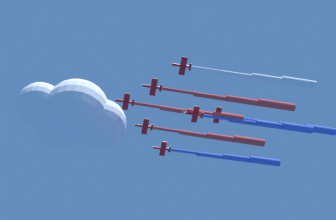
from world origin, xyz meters
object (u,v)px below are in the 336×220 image
object	(u,v)px
jet_port_mid	(270,79)
jet_starboard_outer	(294,126)
jet_port_outer	(272,125)
jet_port_inner	(246,101)
jet_starboard_inner	(223,138)
jet_lead	(202,113)
jet_starboard_mid	(239,158)

from	to	relation	value
jet_port_mid	jet_starboard_outer	size ratio (longest dim) A/B	1.02
jet_port_outer	jet_starboard_outer	bearing A→B (deg)	171.57
jet_port_inner	jet_starboard_inner	bearing A→B (deg)	-90.54
jet_port_inner	jet_starboard_outer	world-z (taller)	jet_starboard_outer
jet_starboard_inner	jet_port_mid	bearing A→B (deg)	97.32
jet_port_mid	jet_port_inner	bearing A→B (deg)	-69.26
jet_port_inner	jet_starboard_inner	world-z (taller)	jet_starboard_inner
jet_lead	jet_starboard_inner	bearing A→B (deg)	-147.85
jet_port_mid	jet_port_outer	distance (m)	26.35
jet_starboard_inner	jet_starboard_mid	bearing A→B (deg)	-145.16
jet_lead	jet_starboard_outer	xyz separation A→B (m)	(-45.52, 8.46, 0.27)
jet_port_inner	jet_port_mid	size ratio (longest dim) A/B	1.08
jet_lead	jet_port_mid	size ratio (longest dim) A/B	0.93
jet_starboard_outer	jet_port_mid	bearing A→B (deg)	39.73
jet_port_inner	jet_port_outer	bearing A→B (deg)	-154.44
jet_lead	jet_starboard_inner	size ratio (longest dim) A/B	0.95
jet_lead	jet_starboard_inner	world-z (taller)	jet_lead
jet_lead	jet_port_outer	xyz separation A→B (m)	(-33.57, 6.69, -1.70)
jet_starboard_mid	jet_port_inner	bearing A→B (deg)	68.34
jet_starboard_outer	jet_starboard_mid	bearing A→B (deg)	-58.59
jet_lead	jet_port_inner	xyz separation A→B (m)	(-15.05, 15.54, -2.38)
jet_port_mid	jet_starboard_mid	bearing A→B (deg)	-99.91
jet_starboard_outer	jet_starboard_inner	bearing A→B (deg)	-30.85
jet_port_mid	jet_starboard_mid	world-z (taller)	jet_port_mid
jet_lead	jet_starboard_outer	world-z (taller)	jet_starboard_outer
jet_lead	jet_starboard_mid	distance (m)	34.50
jet_lead	jet_port_outer	world-z (taller)	jet_lead
jet_lead	jet_starboard_inner	distance (m)	18.09
jet_port_outer	jet_starboard_outer	world-z (taller)	jet_starboard_outer
jet_port_inner	jet_port_mid	world-z (taller)	jet_port_mid
jet_starboard_inner	jet_starboard_outer	size ratio (longest dim) A/B	1.00
jet_starboard_inner	jet_starboard_outer	distance (m)	35.25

